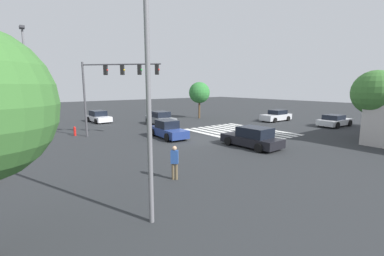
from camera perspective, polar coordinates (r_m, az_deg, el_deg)
ground_plane at (r=22.04m, az=-0.00°, el=-2.53°), size 128.11×128.11×0.00m
crosswalk_markings at (r=26.06m, az=10.64°, el=-0.84°), size 9.55×7.25×0.01m
traffic_signal_mast at (r=23.57m, az=-17.33°, el=10.14°), size 5.10×5.10×6.60m
car_0 at (r=35.29m, az=18.23°, el=2.56°), size 2.06×4.57×1.44m
car_1 at (r=34.68m, az=-20.00°, el=2.37°), size 4.29×2.21×1.44m
car_2 at (r=22.76m, az=-5.38°, el=-0.41°), size 4.54×2.14×1.55m
car_3 at (r=19.68m, az=13.25°, el=-2.12°), size 4.63×2.33×1.53m
car_5 at (r=33.24m, az=29.12°, el=1.39°), size 2.31×4.67×1.33m
car_6 at (r=30.56m, az=-7.05°, el=2.08°), size 4.85×2.32×1.58m
pedestrian at (r=12.53m, az=-3.90°, el=-7.31°), size 0.40×0.41×1.68m
street_light_pole_a at (r=8.13m, az=-9.77°, el=11.40°), size 0.80×0.36×8.07m
street_light_pole_b at (r=26.35m, az=-32.87°, el=10.06°), size 0.80×0.36×9.43m
tree_corner_a at (r=24.44m, az=35.63°, el=6.40°), size 3.43×3.43×5.74m
tree_corner_b at (r=36.34m, az=1.64°, el=7.85°), size 2.94×2.94×5.09m
fire_hydrant at (r=25.91m, az=-24.60°, el=-0.63°), size 0.22×0.22×0.86m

